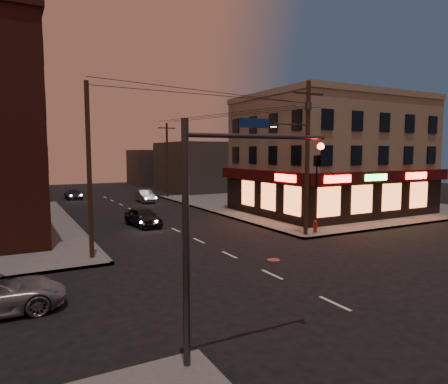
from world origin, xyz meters
TOP-DOWN VIEW (x-y plane):
  - ground at (0.00, 0.00)m, footprint 120.00×120.00m
  - sidewalk_ne at (18.00, 19.00)m, footprint 24.00×28.00m
  - pizza_building at (15.93, 13.43)m, footprint 15.85×12.85m
  - bg_building_ne_a at (14.00, 38.00)m, footprint 10.00×12.00m
  - bg_building_ne_b at (12.00, 52.00)m, footprint 8.00×8.00m
  - utility_pole_main at (6.68, 5.80)m, footprint 4.20×0.44m
  - utility_pole_far at (6.80, 32.00)m, footprint 0.26×0.26m
  - utility_pole_west at (-6.80, 6.50)m, footprint 0.24×0.24m
  - traffic_signal at (-5.57, -5.60)m, footprint 4.49×0.32m
  - sedan_near at (-1.61, 14.65)m, footprint 2.14×4.40m
  - sedan_mid at (3.00, 29.02)m, footprint 1.53×4.17m
  - sedan_far at (-3.74, 35.85)m, footprint 1.79×4.30m
  - fire_hydrant at (7.80, 6.00)m, footprint 0.37×0.37m

SIDE VIEW (x-z plane):
  - ground at x=0.00m, z-range 0.00..0.00m
  - sidewalk_ne at x=18.00m, z-range 0.00..0.15m
  - fire_hydrant at x=7.80m, z-range 0.19..1.02m
  - sedan_far at x=-3.74m, z-range 0.00..1.24m
  - sedan_mid at x=3.00m, z-range 0.00..1.36m
  - sedan_near at x=-1.61m, z-range 0.00..1.45m
  - bg_building_ne_b at x=12.00m, z-range 0.00..6.00m
  - bg_building_ne_a at x=14.00m, z-range 0.00..7.00m
  - traffic_signal at x=-5.57m, z-range 0.92..7.39m
  - utility_pole_far at x=6.80m, z-range 0.15..9.15m
  - utility_pole_west at x=-6.80m, z-range 0.15..9.15m
  - pizza_building at x=15.93m, z-range 0.10..10.60m
  - utility_pole_main at x=6.68m, z-range 0.76..10.76m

